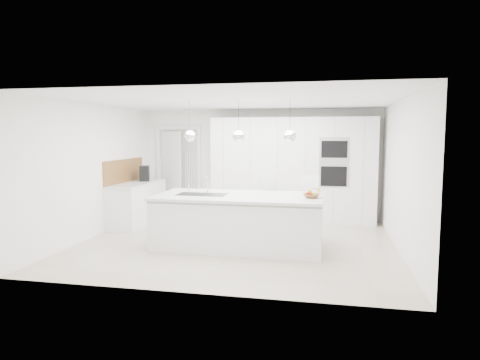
% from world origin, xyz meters
% --- Properties ---
extents(floor, '(5.50, 5.50, 0.00)m').
position_xyz_m(floor, '(0.00, 0.00, 0.00)').
color(floor, beige).
rests_on(floor, ground).
extents(wall_back, '(5.50, 0.00, 5.50)m').
position_xyz_m(wall_back, '(0.00, 2.50, 1.25)').
color(wall_back, white).
rests_on(wall_back, ground).
extents(wall_left, '(0.00, 5.00, 5.00)m').
position_xyz_m(wall_left, '(-2.75, 0.00, 1.25)').
color(wall_left, white).
rests_on(wall_left, ground).
extents(ceiling, '(5.50, 5.50, 0.00)m').
position_xyz_m(ceiling, '(0.00, 0.00, 2.50)').
color(ceiling, white).
rests_on(ceiling, wall_back).
extents(tall_cabinets, '(3.60, 0.60, 2.30)m').
position_xyz_m(tall_cabinets, '(0.80, 2.20, 1.15)').
color(tall_cabinets, white).
rests_on(tall_cabinets, floor).
extents(oven_stack, '(0.62, 0.04, 1.05)m').
position_xyz_m(oven_stack, '(1.70, 1.89, 1.35)').
color(oven_stack, '#A5A5A8').
rests_on(oven_stack, tall_cabinets).
extents(doorway_frame, '(1.11, 0.08, 2.13)m').
position_xyz_m(doorway_frame, '(-1.95, 2.47, 1.02)').
color(doorway_frame, white).
rests_on(doorway_frame, floor).
extents(hallway_door, '(0.76, 0.38, 2.00)m').
position_xyz_m(hallway_door, '(-2.20, 2.42, 1.00)').
color(hallway_door, white).
rests_on(hallway_door, floor).
extents(radiator, '(0.32, 0.04, 1.40)m').
position_xyz_m(radiator, '(-1.63, 2.46, 0.85)').
color(radiator, white).
rests_on(radiator, floor).
extents(left_base_cabinets, '(0.60, 1.80, 0.86)m').
position_xyz_m(left_base_cabinets, '(-2.45, 1.20, 0.43)').
color(left_base_cabinets, white).
rests_on(left_base_cabinets, floor).
extents(left_worktop, '(0.62, 1.82, 0.04)m').
position_xyz_m(left_worktop, '(-2.45, 1.20, 0.88)').
color(left_worktop, white).
rests_on(left_worktop, left_base_cabinets).
extents(oak_backsplash, '(0.02, 1.80, 0.50)m').
position_xyz_m(oak_backsplash, '(-2.74, 1.20, 1.15)').
color(oak_backsplash, brown).
rests_on(oak_backsplash, wall_left).
extents(island_base, '(2.80, 1.20, 0.86)m').
position_xyz_m(island_base, '(0.10, -0.30, 0.43)').
color(island_base, white).
rests_on(island_base, floor).
extents(island_worktop, '(2.84, 1.40, 0.04)m').
position_xyz_m(island_worktop, '(0.10, -0.25, 0.88)').
color(island_worktop, white).
rests_on(island_worktop, island_base).
extents(island_sink, '(0.84, 0.44, 0.18)m').
position_xyz_m(island_sink, '(-0.55, -0.30, 0.82)').
color(island_sink, '#3F3F42').
rests_on(island_sink, island_worktop).
extents(island_tap, '(0.02, 0.02, 0.30)m').
position_xyz_m(island_tap, '(-0.50, -0.10, 1.05)').
color(island_tap, white).
rests_on(island_tap, island_worktop).
extents(pendant_left, '(0.20, 0.20, 0.20)m').
position_xyz_m(pendant_left, '(-0.75, -0.30, 1.90)').
color(pendant_left, white).
rests_on(pendant_left, ceiling).
extents(pendant_mid, '(0.20, 0.20, 0.20)m').
position_xyz_m(pendant_mid, '(0.10, -0.30, 1.90)').
color(pendant_mid, white).
rests_on(pendant_mid, ceiling).
extents(pendant_right, '(0.20, 0.20, 0.20)m').
position_xyz_m(pendant_right, '(0.95, -0.30, 1.90)').
color(pendant_right, white).
rests_on(pendant_right, ceiling).
extents(fruit_bowl, '(0.33, 0.33, 0.07)m').
position_xyz_m(fruit_bowl, '(1.32, -0.32, 0.93)').
color(fruit_bowl, brown).
rests_on(fruit_bowl, island_worktop).
extents(espresso_machine, '(0.30, 0.37, 0.34)m').
position_xyz_m(espresso_machine, '(-2.43, 1.56, 1.07)').
color(espresso_machine, black).
rests_on(espresso_machine, left_worktop).
extents(bar_stool_left, '(0.52, 0.59, 1.07)m').
position_xyz_m(bar_stool_left, '(0.47, 0.63, 0.53)').
color(bar_stool_left, white).
rests_on(bar_stool_left, floor).
extents(bar_stool_right, '(0.49, 0.60, 1.16)m').
position_xyz_m(bar_stool_right, '(1.25, 0.52, 0.58)').
color(bar_stool_right, white).
rests_on(bar_stool_right, floor).
extents(apple_a, '(0.07, 0.07, 0.07)m').
position_xyz_m(apple_a, '(1.30, -0.32, 0.97)').
color(apple_a, '#AC0803').
rests_on(apple_a, fruit_bowl).
extents(apple_b, '(0.08, 0.08, 0.08)m').
position_xyz_m(apple_b, '(1.29, -0.30, 0.97)').
color(apple_b, '#AC0803').
rests_on(apple_b, fruit_bowl).
extents(apple_c, '(0.07, 0.07, 0.07)m').
position_xyz_m(apple_c, '(1.28, -0.31, 0.97)').
color(apple_c, '#AC0803').
rests_on(apple_c, fruit_bowl).
extents(banana_bunch, '(0.23, 0.17, 0.21)m').
position_xyz_m(banana_bunch, '(1.36, -0.33, 1.01)').
color(banana_bunch, yellow).
rests_on(banana_bunch, fruit_bowl).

